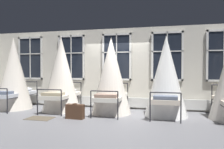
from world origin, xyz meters
TOP-DOWN VIEW (x-y plane):
  - ground at (0.00, 0.00)m, footprint 21.29×21.29m
  - back_wall_with_windows at (0.00, 1.22)m, footprint 11.59×0.10m
  - window_bank at (-0.00, 1.10)m, footprint 8.65×0.10m
  - cot_first at (-3.78, 0.08)m, footprint 1.37×1.81m
  - cot_second at (-1.83, 0.14)m, footprint 1.37×1.83m
  - cot_third at (0.03, 0.11)m, footprint 1.37×1.82m
  - cot_fourth at (1.85, 0.12)m, footprint 1.37×1.82m
  - rug_second at (-1.88, -1.18)m, footprint 0.80×0.56m
  - suitcase_dark at (-0.82, -0.96)m, footprint 0.57×0.24m

SIDE VIEW (x-z plane):
  - ground at x=0.00m, z-range 0.00..0.00m
  - rug_second at x=-1.88m, z-range 0.00..0.01m
  - suitcase_dark at x=-0.82m, z-range -0.01..0.46m
  - window_bank at x=0.00m, z-range -0.25..2.55m
  - cot_fourth at x=1.85m, z-range -0.04..2.54m
  - cot_third at x=0.03m, z-range -0.04..2.55m
  - cot_second at x=-1.83m, z-range -0.04..2.65m
  - cot_first at x=-3.78m, z-range -0.04..2.66m
  - back_wall_with_windows at x=0.00m, z-range 0.00..3.07m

